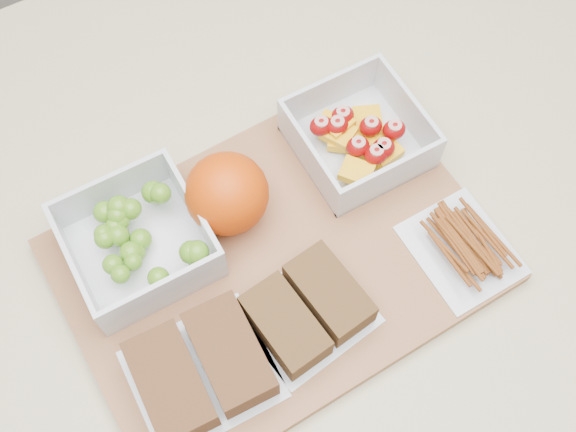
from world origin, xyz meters
name	(u,v)px	position (x,y,z in m)	size (l,w,h in m)	color
ground	(285,410)	(0.00, 0.00, 0.00)	(4.00, 4.00, 0.00)	gray
counter	(283,356)	(0.00, 0.00, 0.45)	(1.20, 0.90, 0.90)	beige
cutting_board	(277,261)	(-0.01, -0.02, 0.91)	(0.42, 0.30, 0.02)	#9D6741
grape_container	(139,239)	(-0.13, 0.06, 0.94)	(0.13, 0.13, 0.06)	silver
fruit_container	(358,137)	(0.12, 0.05, 0.94)	(0.13, 0.13, 0.05)	silver
orange	(227,194)	(-0.03, 0.05, 0.96)	(0.09, 0.09, 0.09)	#D84205
sandwich_bag_left	(201,369)	(-0.13, -0.09, 0.94)	(0.13, 0.12, 0.04)	silver
sandwich_bag_center	(307,310)	(-0.02, -0.09, 0.93)	(0.13, 0.12, 0.04)	silver
pretzel_bag	(464,245)	(0.15, -0.10, 0.93)	(0.10, 0.11, 0.03)	silver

